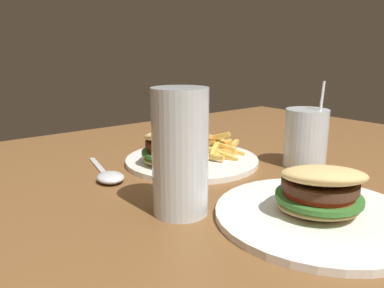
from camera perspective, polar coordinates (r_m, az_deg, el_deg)
The scene contains 6 objects.
dining_table at distance 0.71m, azimuth 16.42°, elevation -14.35°, with size 1.30×1.34×0.76m.
meal_plate_near at distance 0.74m, azimuth -1.05°, elevation -1.31°, with size 0.27×0.27×0.09m.
beer_glass at distance 0.51m, azimuth -1.80°, elevation -1.77°, with size 0.08×0.08×0.18m.
juice_glass at distance 0.77m, azimuth 16.92°, elevation 0.53°, with size 0.08×0.08×0.17m.
spoon at distance 0.68m, azimuth -12.47°, elevation -4.85°, with size 0.07×0.19×0.02m.
meal_plate_far at distance 0.54m, azimuth 18.72°, elevation -8.56°, with size 0.28×0.28×0.09m.
Camera 1 is at (0.52, 0.35, 0.98)m, focal length 35.00 mm.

